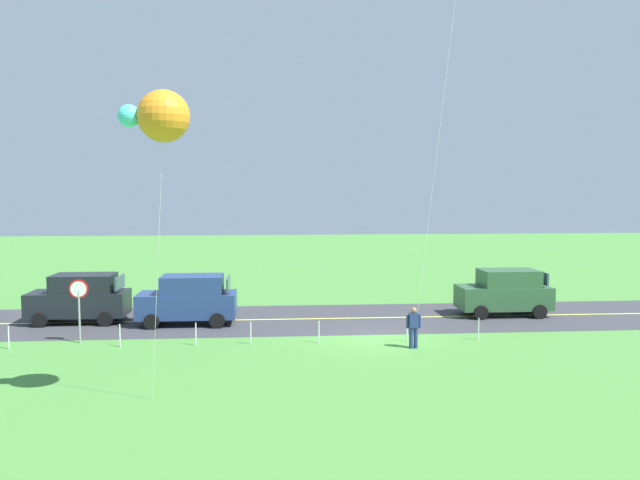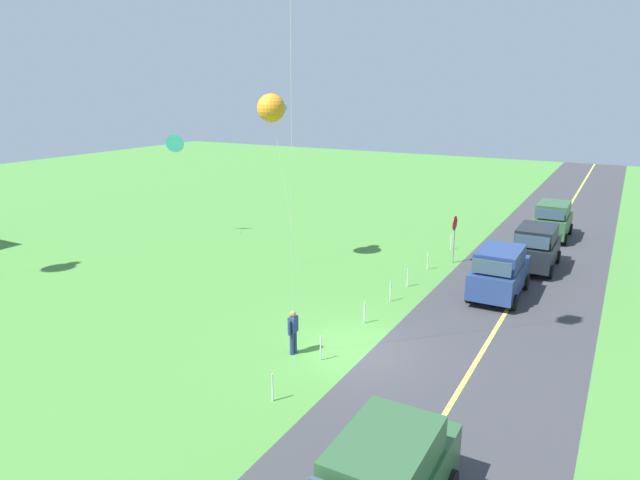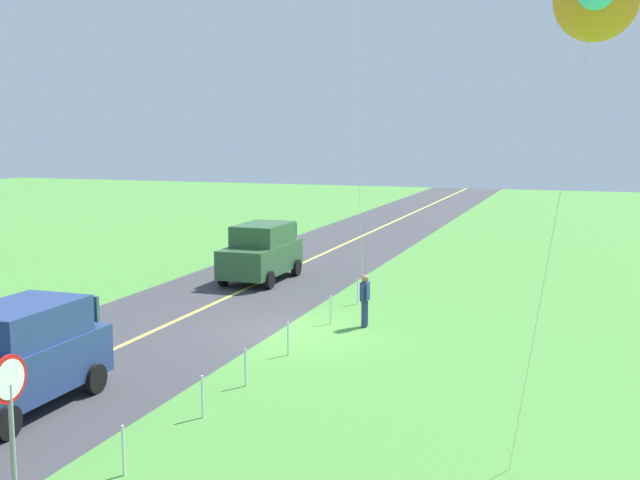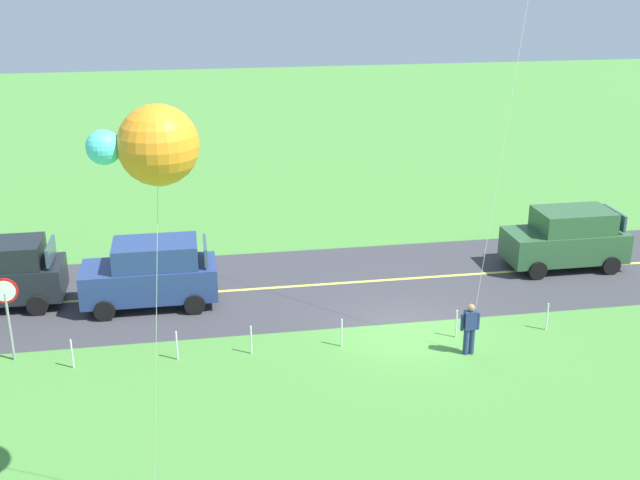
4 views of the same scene
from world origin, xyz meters
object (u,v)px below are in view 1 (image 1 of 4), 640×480
object	(u,v)px
car_parked_east_near	(80,298)
stop_sign	(79,298)
kite_blue_mid	(161,116)
person_adult_near	(414,326)
car_suv_foreground	(189,299)
car_parked_west_near	(505,292)

from	to	relation	value
car_parked_east_near	stop_sign	xyz separation A→B (m)	(-1.14, 3.97, 0.65)
stop_sign	kite_blue_mid	size ratio (longest dim) A/B	0.29
stop_sign	person_adult_near	bearing A→B (deg)	171.82
stop_sign	person_adult_near	distance (m)	13.30
person_adult_near	kite_blue_mid	xyz separation A→B (m)	(8.36, 6.27, 7.20)
car_parked_east_near	stop_sign	size ratio (longest dim) A/B	1.72
car_suv_foreground	person_adult_near	bearing A→B (deg)	151.24
car_suv_foreground	car_parked_east_near	bearing A→B (deg)	-8.90
car_suv_foreground	stop_sign	size ratio (longest dim) A/B	1.72
person_adult_near	car_parked_west_near	bearing A→B (deg)	124.34
car_suv_foreground	car_parked_west_near	world-z (taller)	same
car_parked_west_near	person_adult_near	distance (m)	8.35
person_adult_near	kite_blue_mid	world-z (taller)	kite_blue_mid
car_parked_east_near	kite_blue_mid	size ratio (longest dim) A/B	0.50
car_suv_foreground	kite_blue_mid	distance (m)	13.30
person_adult_near	car_parked_east_near	bearing A→B (deg)	-123.11
car_parked_east_near	kite_blue_mid	xyz separation A→B (m)	(-5.91, 12.12, 6.91)
car_parked_east_near	person_adult_near	xyz separation A→B (m)	(-14.27, 5.85, -0.29)
car_suv_foreground	car_parked_west_near	distance (m)	15.14
person_adult_near	kite_blue_mid	distance (m)	12.69
car_suv_foreground	stop_sign	distance (m)	5.08
car_parked_east_near	kite_blue_mid	world-z (taller)	kite_blue_mid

